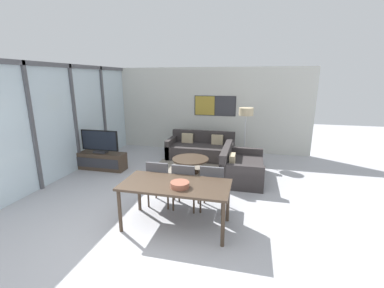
# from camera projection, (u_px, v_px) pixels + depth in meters

# --- Properties ---
(ground_plane) EXTENTS (24.00, 24.00, 0.00)m
(ground_plane) POSITION_uv_depth(u_px,v_px,m) (135.00, 244.00, 3.89)
(ground_plane) COLOR #B2B2B7
(wall_back) EXTENTS (6.99, 0.09, 2.80)m
(wall_back) POSITION_uv_depth(u_px,v_px,m) (204.00, 110.00, 8.73)
(wall_back) COLOR silver
(wall_back) RESTS_ON ground_plane
(window_wall_left) EXTENTS (0.07, 5.51, 2.80)m
(window_wall_left) POSITION_uv_depth(u_px,v_px,m) (74.00, 114.00, 6.78)
(window_wall_left) COLOR silver
(window_wall_left) RESTS_ON ground_plane
(area_rug) EXTENTS (2.27, 1.91, 0.01)m
(area_rug) POSITION_uv_depth(u_px,v_px,m) (190.00, 173.00, 6.84)
(area_rug) COLOR gray
(area_rug) RESTS_ON ground_plane
(tv_console) EXTENTS (1.36, 0.43, 0.47)m
(tv_console) POSITION_uv_depth(u_px,v_px,m) (101.00, 161.00, 7.07)
(tv_console) COLOR #423326
(tv_console) RESTS_ON ground_plane
(television) EXTENTS (1.07, 0.20, 0.63)m
(television) POSITION_uv_depth(u_px,v_px,m) (100.00, 142.00, 6.94)
(television) COLOR #2D2D33
(television) RESTS_ON tv_console
(sofa_main) EXTENTS (2.04, 0.99, 0.80)m
(sofa_main) POSITION_uv_depth(u_px,v_px,m) (201.00, 149.00, 8.12)
(sofa_main) COLOR #383333
(sofa_main) RESTS_ON ground_plane
(sofa_side) EXTENTS (0.99, 1.62, 0.80)m
(sofa_side) POSITION_uv_depth(u_px,v_px,m) (239.00, 168.00, 6.41)
(sofa_side) COLOR #383333
(sofa_side) RESTS_ON ground_plane
(coffee_table) EXTENTS (0.96, 0.96, 0.40)m
(coffee_table) POSITION_uv_depth(u_px,v_px,m) (190.00, 162.00, 6.76)
(coffee_table) COLOR #423326
(coffee_table) RESTS_ON ground_plane
(dining_table) EXTENTS (1.79, 0.85, 0.77)m
(dining_table) POSITION_uv_depth(u_px,v_px,m) (176.00, 188.00, 4.21)
(dining_table) COLOR #423326
(dining_table) RESTS_ON ground_plane
(dining_chair_left) EXTENTS (0.46, 0.46, 0.92)m
(dining_chair_left) POSITION_uv_depth(u_px,v_px,m) (160.00, 181.00, 4.97)
(dining_chair_left) COLOR #4C4C51
(dining_chair_left) RESTS_ON ground_plane
(dining_chair_centre) EXTENTS (0.46, 0.46, 0.92)m
(dining_chair_centre) POSITION_uv_depth(u_px,v_px,m) (185.00, 185.00, 4.82)
(dining_chair_centre) COLOR #4C4C51
(dining_chair_centre) RESTS_ON ground_plane
(dining_chair_right) EXTENTS (0.46, 0.46, 0.92)m
(dining_chair_right) POSITION_uv_depth(u_px,v_px,m) (212.00, 186.00, 4.74)
(dining_chair_right) COLOR #4C4C51
(dining_chair_right) RESTS_ON ground_plane
(fruit_bowl) EXTENTS (0.30, 0.30, 0.09)m
(fruit_bowl) POSITION_uv_depth(u_px,v_px,m) (180.00, 184.00, 4.04)
(fruit_bowl) COLOR #995642
(fruit_bowl) RESTS_ON dining_table
(floor_lamp) EXTENTS (0.42, 0.42, 1.62)m
(floor_lamp) POSITION_uv_depth(u_px,v_px,m) (246.00, 115.00, 7.45)
(floor_lamp) COLOR #2D2D33
(floor_lamp) RESTS_ON ground_plane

